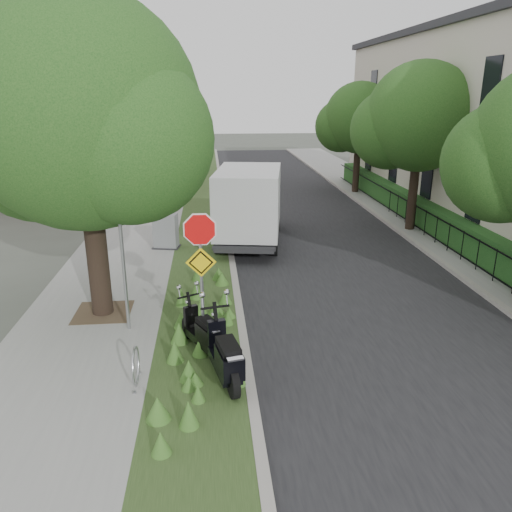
{
  "coord_description": "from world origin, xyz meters",
  "views": [
    {
      "loc": [
        -1.17,
        -9.24,
        5.55
      ],
      "look_at": [
        0.02,
        3.48,
        1.3
      ],
      "focal_mm": 35.0,
      "sensor_mm": 36.0,
      "label": 1
    }
  ],
  "objects_px": {
    "sign_assembly": "(201,255)",
    "utility_cabinet": "(166,232)",
    "scooter_far": "(226,362)",
    "scooter_near": "(205,336)",
    "box_truck": "(250,202)"
  },
  "relations": [
    {
      "from": "utility_cabinet",
      "to": "sign_assembly",
      "type": "bearing_deg",
      "value": -79.73
    },
    {
      "from": "scooter_near",
      "to": "utility_cabinet",
      "type": "relative_size",
      "value": 1.28
    },
    {
      "from": "scooter_far",
      "to": "scooter_near",
      "type": "bearing_deg",
      "value": 108.72
    },
    {
      "from": "box_truck",
      "to": "utility_cabinet",
      "type": "xyz_separation_m",
      "value": [
        -3.1,
        -0.68,
        -0.88
      ]
    },
    {
      "from": "scooter_near",
      "to": "box_truck",
      "type": "xyz_separation_m",
      "value": [
        1.67,
        8.51,
        1.08
      ]
    },
    {
      "from": "scooter_far",
      "to": "utility_cabinet",
      "type": "distance_m",
      "value": 9.25
    },
    {
      "from": "scooter_near",
      "to": "sign_assembly",
      "type": "bearing_deg",
      "value": 104.78
    },
    {
      "from": "sign_assembly",
      "to": "utility_cabinet",
      "type": "height_order",
      "value": "sign_assembly"
    },
    {
      "from": "sign_assembly",
      "to": "box_truck",
      "type": "bearing_deg",
      "value": 78.6
    },
    {
      "from": "scooter_near",
      "to": "scooter_far",
      "type": "xyz_separation_m",
      "value": [
        0.42,
        -1.24,
        0.07
      ]
    },
    {
      "from": "sign_assembly",
      "to": "scooter_far",
      "type": "height_order",
      "value": "sign_assembly"
    },
    {
      "from": "sign_assembly",
      "to": "scooter_near",
      "type": "distance_m",
      "value": 1.81
    },
    {
      "from": "scooter_far",
      "to": "utility_cabinet",
      "type": "relative_size",
      "value": 1.61
    },
    {
      "from": "scooter_far",
      "to": "box_truck",
      "type": "height_order",
      "value": "box_truck"
    },
    {
      "from": "scooter_near",
      "to": "scooter_far",
      "type": "distance_m",
      "value": 1.31
    }
  ]
}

